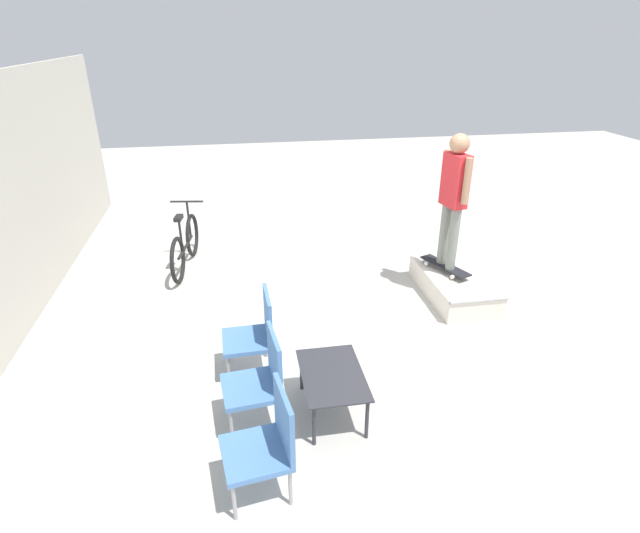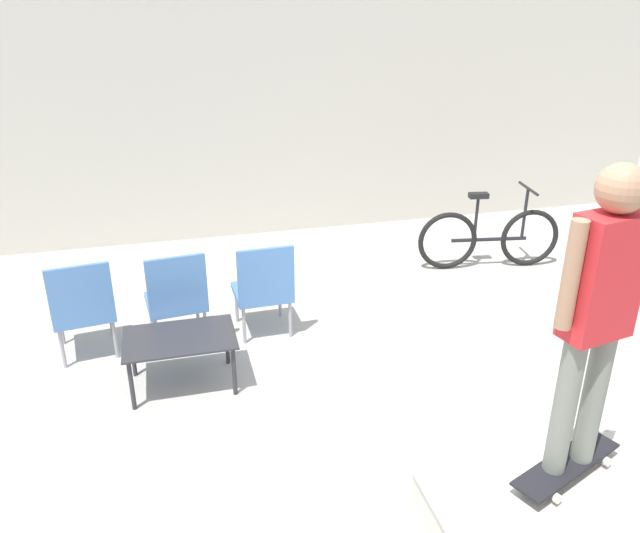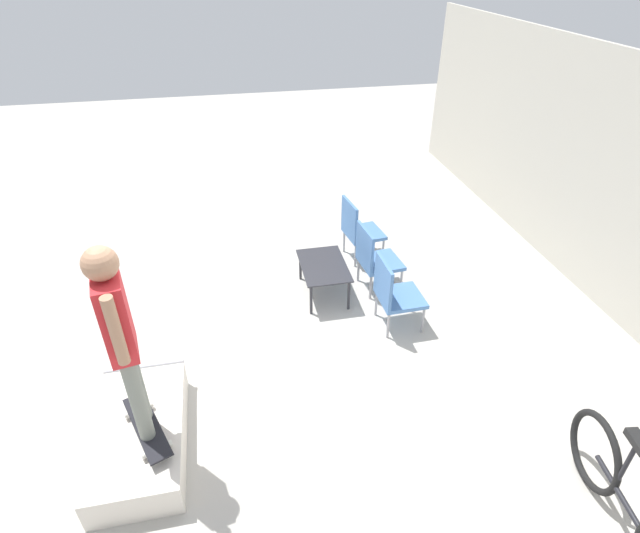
{
  "view_description": "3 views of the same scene",
  "coord_description": "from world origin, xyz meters",
  "px_view_note": "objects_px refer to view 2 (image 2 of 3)",
  "views": [
    {
      "loc": [
        -4.97,
        1.82,
        3.42
      ],
      "look_at": [
        -0.25,
        0.98,
        1.14
      ],
      "focal_mm": 28.0,
      "sensor_mm": 36.0,
      "label": 1
    },
    {
      "loc": [
        -1.2,
        -3.51,
        2.99
      ],
      "look_at": [
        -0.03,
        1.02,
        0.95
      ],
      "focal_mm": 35.0,
      "sensor_mm": 36.0,
      "label": 2
    },
    {
      "loc": [
        4.12,
        -0.11,
        4.0
      ],
      "look_at": [
        -0.29,
        0.8,
        1.05
      ],
      "focal_mm": 28.0,
      "sensor_mm": 36.0,
      "label": 3
    }
  ],
  "objects_px": {
    "skateboard_on_ramp": "(567,464)",
    "coffee_table": "(180,343)",
    "patio_chair_center": "(176,296)",
    "bicycle": "(489,238)",
    "patio_chair_left": "(83,306)",
    "skate_ramp_box": "(553,513)",
    "person_skater": "(599,300)",
    "patio_chair_right": "(264,286)"
  },
  "relations": [
    {
      "from": "skateboard_on_ramp",
      "to": "coffee_table",
      "type": "relative_size",
      "value": 0.94
    },
    {
      "from": "patio_chair_center",
      "to": "bicycle",
      "type": "relative_size",
      "value": 0.55
    },
    {
      "from": "patio_chair_left",
      "to": "patio_chair_center",
      "type": "height_order",
      "value": "same"
    },
    {
      "from": "patio_chair_center",
      "to": "bicycle",
      "type": "bearing_deg",
      "value": -171.63
    },
    {
      "from": "skate_ramp_box",
      "to": "patio_chair_center",
      "type": "xyz_separation_m",
      "value": [
        -2.04,
        2.84,
        0.34
      ]
    },
    {
      "from": "skateboard_on_ramp",
      "to": "person_skater",
      "type": "distance_m",
      "value": 1.1
    },
    {
      "from": "skate_ramp_box",
      "to": "patio_chair_center",
      "type": "height_order",
      "value": "patio_chair_center"
    },
    {
      "from": "patio_chair_center",
      "to": "coffee_table",
      "type": "bearing_deg",
      "value": 83.13
    },
    {
      "from": "person_skater",
      "to": "patio_chair_right",
      "type": "height_order",
      "value": "person_skater"
    },
    {
      "from": "skate_ramp_box",
      "to": "patio_chair_left",
      "type": "height_order",
      "value": "patio_chair_left"
    },
    {
      "from": "person_skater",
      "to": "patio_chair_right",
      "type": "relative_size",
      "value": 1.95
    },
    {
      "from": "skate_ramp_box",
      "to": "coffee_table",
      "type": "distance_m",
      "value": 2.99
    },
    {
      "from": "person_skater",
      "to": "coffee_table",
      "type": "xyz_separation_m",
      "value": [
        -2.17,
        2.06,
        -1.11
      ]
    },
    {
      "from": "coffee_table",
      "to": "patio_chair_center",
      "type": "distance_m",
      "value": 0.69
    },
    {
      "from": "skate_ramp_box",
      "to": "bicycle",
      "type": "distance_m",
      "value": 4.11
    },
    {
      "from": "person_skater",
      "to": "patio_chair_left",
      "type": "xyz_separation_m",
      "value": [
        -2.97,
        2.74,
        -1.01
      ]
    },
    {
      "from": "coffee_table",
      "to": "skate_ramp_box",
      "type": "bearing_deg",
      "value": -46.55
    },
    {
      "from": "patio_chair_left",
      "to": "patio_chair_center",
      "type": "xyz_separation_m",
      "value": [
        0.8,
        -0.0,
        0.0
      ]
    },
    {
      "from": "bicycle",
      "to": "patio_chair_center",
      "type": "bearing_deg",
      "value": -156.72
    },
    {
      "from": "skateboard_on_ramp",
      "to": "person_skater",
      "type": "relative_size",
      "value": 0.46
    },
    {
      "from": "coffee_table",
      "to": "patio_chair_right",
      "type": "relative_size",
      "value": 0.96
    },
    {
      "from": "patio_chair_center",
      "to": "person_skater",
      "type": "bearing_deg",
      "value": 122.35
    },
    {
      "from": "patio_chair_center",
      "to": "skate_ramp_box",
      "type": "bearing_deg",
      "value": 119.68
    },
    {
      "from": "patio_chair_right",
      "to": "bicycle",
      "type": "height_order",
      "value": "bicycle"
    },
    {
      "from": "patio_chair_left",
      "to": "patio_chair_center",
      "type": "relative_size",
      "value": 1.0
    },
    {
      "from": "bicycle",
      "to": "skate_ramp_box",
      "type": "bearing_deg",
      "value": -104.15
    },
    {
      "from": "coffee_table",
      "to": "bicycle",
      "type": "relative_size",
      "value": 0.53
    },
    {
      "from": "skateboard_on_ramp",
      "to": "patio_chair_left",
      "type": "bearing_deg",
      "value": 115.41
    },
    {
      "from": "skate_ramp_box",
      "to": "patio_chair_right",
      "type": "bearing_deg",
      "value": 113.62
    },
    {
      "from": "person_skater",
      "to": "bicycle",
      "type": "xyz_separation_m",
      "value": [
        1.49,
        3.67,
        -1.14
      ]
    },
    {
      "from": "patio_chair_right",
      "to": "patio_chair_center",
      "type": "bearing_deg",
      "value": -1.71
    },
    {
      "from": "bicycle",
      "to": "patio_chair_left",
      "type": "bearing_deg",
      "value": -159.23
    },
    {
      "from": "skate_ramp_box",
      "to": "patio_chair_right",
      "type": "relative_size",
      "value": 1.62
    },
    {
      "from": "patio_chair_right",
      "to": "patio_chair_left",
      "type": "bearing_deg",
      "value": -1.7
    },
    {
      "from": "patio_chair_center",
      "to": "patio_chair_left",
      "type": "bearing_deg",
      "value": -6.02
    },
    {
      "from": "coffee_table",
      "to": "patio_chair_left",
      "type": "xyz_separation_m",
      "value": [
        -0.79,
        0.68,
        0.1
      ]
    },
    {
      "from": "patio_chair_left",
      "to": "patio_chair_right",
      "type": "distance_m",
      "value": 1.6
    },
    {
      "from": "skate_ramp_box",
      "to": "skateboard_on_ramp",
      "type": "relative_size",
      "value": 1.8
    },
    {
      "from": "coffee_table",
      "to": "skateboard_on_ramp",
      "type": "bearing_deg",
      "value": -43.41
    },
    {
      "from": "coffee_table",
      "to": "bicycle",
      "type": "height_order",
      "value": "bicycle"
    },
    {
      "from": "skateboard_on_ramp",
      "to": "patio_chair_left",
      "type": "distance_m",
      "value": 4.04
    },
    {
      "from": "skateboard_on_ramp",
      "to": "coffee_table",
      "type": "bearing_deg",
      "value": 114.69
    }
  ]
}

